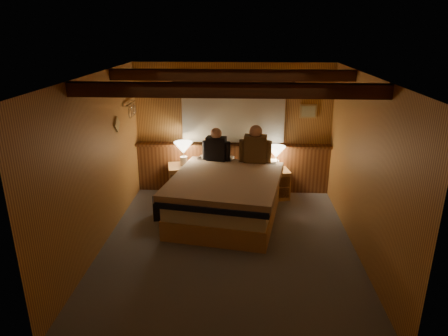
# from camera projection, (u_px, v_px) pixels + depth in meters

# --- Properties ---
(floor) EXTENTS (4.20, 4.20, 0.00)m
(floor) POSITION_uv_depth(u_px,v_px,m) (228.00, 244.00, 5.78)
(floor) COLOR slate
(floor) RESTS_ON ground
(ceiling) EXTENTS (4.20, 4.20, 0.00)m
(ceiling) POSITION_uv_depth(u_px,v_px,m) (229.00, 76.00, 4.98)
(ceiling) COLOR #B78F44
(ceiling) RESTS_ON wall_back
(wall_back) EXTENTS (3.60, 0.00, 3.60)m
(wall_back) POSITION_uv_depth(u_px,v_px,m) (233.00, 129.00, 7.36)
(wall_back) COLOR gold
(wall_back) RESTS_ON floor
(wall_left) EXTENTS (0.00, 4.20, 4.20)m
(wall_left) POSITION_uv_depth(u_px,v_px,m) (98.00, 164.00, 5.47)
(wall_left) COLOR gold
(wall_left) RESTS_ON floor
(wall_right) EXTENTS (0.00, 4.20, 4.20)m
(wall_right) POSITION_uv_depth(u_px,v_px,m) (364.00, 169.00, 5.30)
(wall_right) COLOR gold
(wall_right) RESTS_ON floor
(wall_front) EXTENTS (3.60, 0.00, 3.60)m
(wall_front) POSITION_uv_depth(u_px,v_px,m) (219.00, 247.00, 3.41)
(wall_front) COLOR gold
(wall_front) RESTS_ON floor
(wainscot) EXTENTS (3.60, 0.23, 0.94)m
(wainscot) POSITION_uv_depth(u_px,v_px,m) (233.00, 167.00, 7.54)
(wainscot) COLOR brown
(wainscot) RESTS_ON wall_back
(curtain_window) EXTENTS (2.18, 0.09, 1.11)m
(curtain_window) POSITION_uv_depth(u_px,v_px,m) (233.00, 113.00, 7.19)
(curtain_window) COLOR #422010
(curtain_window) RESTS_ON wall_back
(ceiling_beams) EXTENTS (3.60, 1.65, 0.16)m
(ceiling_beams) POSITION_uv_depth(u_px,v_px,m) (229.00, 82.00, 5.16)
(ceiling_beams) COLOR #422010
(ceiling_beams) RESTS_ON ceiling
(coat_rail) EXTENTS (0.05, 0.55, 0.24)m
(coat_rail) POSITION_uv_depth(u_px,v_px,m) (132.00, 108.00, 6.80)
(coat_rail) COLOR silver
(coat_rail) RESTS_ON wall_left
(framed_print) EXTENTS (0.30, 0.04, 0.25)m
(framed_print) POSITION_uv_depth(u_px,v_px,m) (308.00, 111.00, 7.16)
(framed_print) COLOR tan
(framed_print) RESTS_ON wall_back
(bed) EXTENTS (1.97, 2.39, 0.73)m
(bed) POSITION_uv_depth(u_px,v_px,m) (227.00, 195.00, 6.52)
(bed) COLOR tan
(bed) RESTS_ON floor
(nightstand_left) EXTENTS (0.63, 0.59, 0.60)m
(nightstand_left) POSITION_uv_depth(u_px,v_px,m) (184.00, 181.00, 7.36)
(nightstand_left) COLOR tan
(nightstand_left) RESTS_ON floor
(nightstand_right) EXTENTS (0.57, 0.53, 0.54)m
(nightstand_right) POSITION_uv_depth(u_px,v_px,m) (275.00, 184.00, 7.31)
(nightstand_right) COLOR tan
(nightstand_right) RESTS_ON floor
(lamp_left) EXTENTS (0.34, 0.34, 0.44)m
(lamp_left) POSITION_uv_depth(u_px,v_px,m) (183.00, 149.00, 7.16)
(lamp_left) COLOR silver
(lamp_left) RESTS_ON nightstand_left
(lamp_right) EXTENTS (0.33, 0.33, 0.43)m
(lamp_right) POSITION_uv_depth(u_px,v_px,m) (276.00, 153.00, 7.17)
(lamp_right) COLOR silver
(lamp_right) RESTS_ON nightstand_right
(person_left) EXTENTS (0.50, 0.25, 0.62)m
(person_left) POSITION_uv_depth(u_px,v_px,m) (216.00, 147.00, 7.06)
(person_left) COLOR black
(person_left) RESTS_ON bed
(person_right) EXTENTS (0.57, 0.26, 0.69)m
(person_right) POSITION_uv_depth(u_px,v_px,m) (255.00, 147.00, 6.96)
(person_right) COLOR brown
(person_right) RESTS_ON bed
(duffel_bag) EXTENTS (0.59, 0.44, 0.38)m
(duffel_bag) POSITION_uv_depth(u_px,v_px,m) (169.00, 207.00, 6.60)
(duffel_bag) COLOR black
(duffel_bag) RESTS_ON floor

